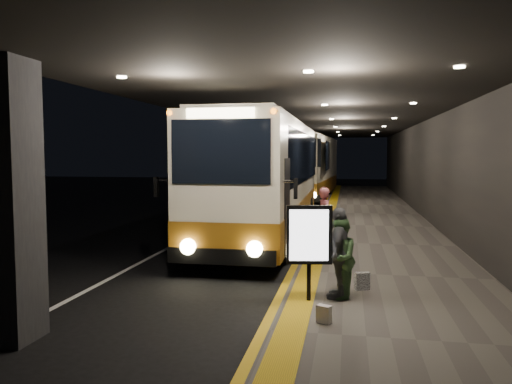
% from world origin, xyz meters
% --- Properties ---
extents(ground, '(90.00, 90.00, 0.00)m').
position_xyz_m(ground, '(0.00, 0.00, 0.00)').
color(ground, black).
extents(lane_line_white, '(0.12, 50.00, 0.01)m').
position_xyz_m(lane_line_white, '(-1.80, 5.00, 0.01)').
color(lane_line_white, silver).
rests_on(lane_line_white, ground).
extents(kerb_stripe_yellow, '(0.18, 50.00, 0.01)m').
position_xyz_m(kerb_stripe_yellow, '(2.35, 5.00, 0.01)').
color(kerb_stripe_yellow, gold).
rests_on(kerb_stripe_yellow, ground).
extents(sidewalk, '(4.50, 50.00, 0.15)m').
position_xyz_m(sidewalk, '(4.75, 5.00, 0.07)').
color(sidewalk, '#514C44').
rests_on(sidewalk, ground).
extents(tactile_strip, '(0.50, 50.00, 0.01)m').
position_xyz_m(tactile_strip, '(2.85, 5.00, 0.16)').
color(tactile_strip, gold).
rests_on(tactile_strip, sidewalk).
extents(terminal_wall, '(0.10, 50.00, 6.00)m').
position_xyz_m(terminal_wall, '(7.00, 5.00, 3.00)').
color(terminal_wall, black).
rests_on(terminal_wall, ground).
extents(support_columns, '(0.80, 24.80, 4.40)m').
position_xyz_m(support_columns, '(-1.50, 4.00, 2.20)').
color(support_columns, black).
rests_on(support_columns, ground).
extents(canopy, '(9.00, 50.00, 0.40)m').
position_xyz_m(canopy, '(2.50, 5.00, 4.60)').
color(canopy, black).
rests_on(canopy, support_columns).
extents(coach_main, '(2.74, 12.85, 3.99)m').
position_xyz_m(coach_main, '(0.85, 2.43, 1.92)').
color(coach_main, beige).
rests_on(coach_main, ground).
extents(coach_second, '(3.36, 12.88, 4.01)m').
position_xyz_m(coach_second, '(1.14, 17.77, 1.92)').
color(coach_second, beige).
rests_on(coach_second, ground).
extents(passenger_boarding, '(0.66, 0.77, 1.80)m').
position_xyz_m(passenger_boarding, '(3.05, -0.01, 1.05)').
color(passenger_boarding, '#B3535C').
rests_on(passenger_boarding, sidewalk).
extents(passenger_waiting_green, '(0.49, 0.78, 1.57)m').
position_xyz_m(passenger_waiting_green, '(3.57, -5.26, 0.93)').
color(passenger_waiting_green, '#497440').
rests_on(passenger_waiting_green, sidewalk).
extents(passenger_waiting_grey, '(0.69, 1.11, 1.77)m').
position_xyz_m(passenger_waiting_grey, '(3.56, -5.20, 1.04)').
color(passenger_waiting_grey, '#4B4C50').
rests_on(passenger_waiting_grey, sidewalk).
extents(bag_polka, '(0.33, 0.23, 0.36)m').
position_xyz_m(bag_polka, '(4.02, -4.56, 0.33)').
color(bag_polka, black).
rests_on(bag_polka, sidewalk).
extents(bag_plain, '(0.27, 0.22, 0.29)m').
position_xyz_m(bag_plain, '(3.35, -6.73, 0.30)').
color(bag_plain, silver).
rests_on(bag_plain, sidewalk).
extents(info_sign, '(0.87, 0.26, 1.83)m').
position_xyz_m(info_sign, '(3.00, -5.54, 1.38)').
color(info_sign, black).
rests_on(info_sign, sidewalk).
extents(stanchion_post, '(0.05, 0.05, 1.20)m').
position_xyz_m(stanchion_post, '(2.77, -1.47, 0.75)').
color(stanchion_post, black).
rests_on(stanchion_post, sidewalk).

